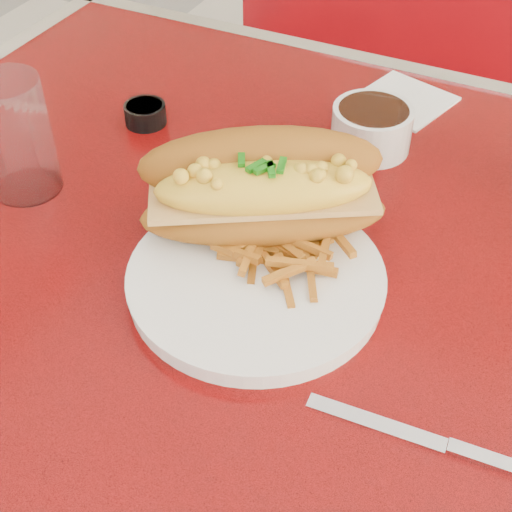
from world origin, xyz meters
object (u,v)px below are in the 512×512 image
at_px(dinner_plate, 256,279).
at_px(mac_hoagie, 263,188).
at_px(gravy_ramekin, 372,127).
at_px(water_tumbler, 16,137).
at_px(sauce_cup_left, 145,113).
at_px(fork, 281,257).
at_px(knife, 436,443).
at_px(diner_table, 332,355).
at_px(booth_bench_far, 455,191).

height_order(dinner_plate, mac_hoagie, mac_hoagie).
height_order(gravy_ramekin, water_tumbler, water_tumbler).
distance_m(mac_hoagie, water_tumbler, 0.27).
height_order(dinner_plate, gravy_ramekin, gravy_ramekin).
bearing_deg(sauce_cup_left, mac_hoagie, -30.42).
distance_m(mac_hoagie, fork, 0.07).
bearing_deg(mac_hoagie, gravy_ramekin, 47.25).
relative_size(fork, water_tumbler, 1.00).
height_order(dinner_plate, knife, dinner_plate).
xyz_separation_m(gravy_ramekin, sauce_cup_left, (-0.27, -0.07, -0.01)).
relative_size(fork, sauce_cup_left, 2.33).
bearing_deg(mac_hoagie, sauce_cup_left, 119.41).
bearing_deg(diner_table, booth_bench_far, 90.00).
distance_m(dinner_plate, gravy_ramekin, 0.27).
distance_m(booth_bench_far, fork, 1.00).
relative_size(gravy_ramekin, water_tumbler, 0.88).
bearing_deg(fork, diner_table, -71.22).
distance_m(booth_bench_far, mac_hoagie, 0.99).
bearing_deg(water_tumbler, fork, 0.11).
relative_size(mac_hoagie, gravy_ramekin, 2.32).
bearing_deg(booth_bench_far, knife, -81.75).
bearing_deg(gravy_ramekin, sauce_cup_left, -165.20).
bearing_deg(knife, sauce_cup_left, 143.76).
bearing_deg(knife, dinner_plate, 151.77).
distance_m(diner_table, sauce_cup_left, 0.38).
distance_m(water_tumbler, knife, 0.52).
bearing_deg(gravy_ramekin, dinner_plate, -94.10).
bearing_deg(booth_bench_far, sauce_cup_left, -114.16).
xyz_separation_m(sauce_cup_left, knife, (0.45, -0.29, -0.01)).
relative_size(gravy_ramekin, knife, 0.64).
bearing_deg(dinner_plate, knife, -25.03).
bearing_deg(sauce_cup_left, diner_table, -20.96).
relative_size(booth_bench_far, sauce_cup_left, 21.19).
relative_size(dinner_plate, sauce_cup_left, 4.77).
height_order(mac_hoagie, water_tumbler, water_tumbler).
height_order(sauce_cup_left, water_tumbler, water_tumbler).
height_order(booth_bench_far, sauce_cup_left, booth_bench_far).
distance_m(gravy_ramekin, knife, 0.41).
xyz_separation_m(dinner_plate, mac_hoagie, (-0.03, 0.07, 0.05)).
relative_size(dinner_plate, gravy_ramekin, 2.33).
bearing_deg(sauce_cup_left, dinner_plate, -38.61).
height_order(fork, sauce_cup_left, sauce_cup_left).
xyz_separation_m(diner_table, sauce_cup_left, (-0.31, 0.12, 0.18)).
height_order(diner_table, water_tumbler, water_tumbler).
bearing_deg(sauce_cup_left, booth_bench_far, 65.84).
relative_size(dinner_plate, water_tumbler, 2.04).
height_order(booth_bench_far, gravy_ramekin, booth_bench_far).
bearing_deg(diner_table, fork, -132.88).
relative_size(dinner_plate, knife, 1.50).
relative_size(mac_hoagie, knife, 1.49).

